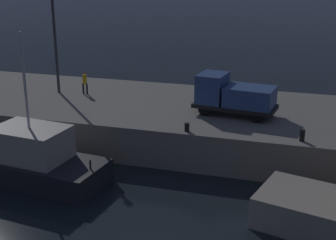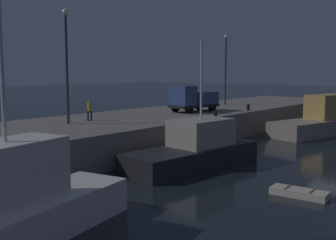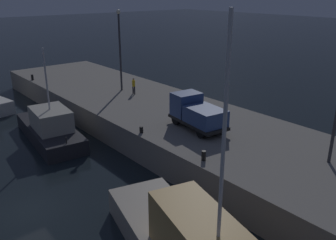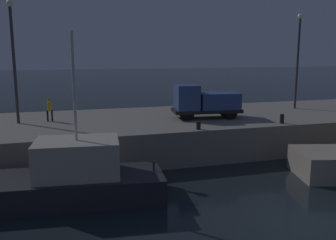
{
  "view_description": "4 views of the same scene",
  "coord_description": "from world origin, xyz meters",
  "px_view_note": "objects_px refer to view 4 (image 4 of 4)",
  "views": [
    {
      "loc": [
        5.07,
        -14.87,
        11.17
      ],
      "look_at": [
        -2.84,
        11.38,
        2.07
      ],
      "focal_mm": 50.08,
      "sensor_mm": 36.0,
      "label": 1
    },
    {
      "loc": [
        -30.12,
        -9.48,
        5.99
      ],
      "look_at": [
        -1.41,
        14.14,
        1.62
      ],
      "focal_mm": 43.24,
      "sensor_mm": 36.0,
      "label": 2
    },
    {
      "loc": [
        19.38,
        -5.34,
        12.37
      ],
      "look_at": [
        -2.35,
        12.8,
        2.08
      ],
      "focal_mm": 38.75,
      "sensor_mm": 36.0,
      "label": 3
    },
    {
      "loc": [
        -9.31,
        -11.88,
        7.0
      ],
      "look_at": [
        -1.63,
        14.0,
        2.08
      ],
      "focal_mm": 38.91,
      "sensor_mm": 36.0,
      "label": 4
    }
  ],
  "objects_px": {
    "lamp_post_west": "(13,53)",
    "bollard_central": "(282,119)",
    "dockworker": "(49,108)",
    "lamp_post_east": "(298,54)",
    "utility_truck": "(204,101)",
    "fishing_boat_white": "(66,179)",
    "bollard_east": "(198,126)"
  },
  "relations": [
    {
      "from": "lamp_post_east",
      "to": "bollard_east",
      "type": "xyz_separation_m",
      "value": [
        -11.36,
        -6.03,
        -4.44
      ]
    },
    {
      "from": "utility_truck",
      "to": "dockworker",
      "type": "height_order",
      "value": "utility_truck"
    },
    {
      "from": "fishing_boat_white",
      "to": "lamp_post_west",
      "type": "distance_m",
      "value": 11.36
    },
    {
      "from": "lamp_post_east",
      "to": "utility_truck",
      "type": "height_order",
      "value": "lamp_post_east"
    },
    {
      "from": "lamp_post_east",
      "to": "bollard_central",
      "type": "bearing_deg",
      "value": -131.67
    },
    {
      "from": "bollard_central",
      "to": "bollard_east",
      "type": "distance_m",
      "value": 6.24
    },
    {
      "from": "bollard_central",
      "to": "fishing_boat_white",
      "type": "bearing_deg",
      "value": -164.55
    },
    {
      "from": "fishing_boat_white",
      "to": "bollard_east",
      "type": "height_order",
      "value": "fishing_boat_white"
    },
    {
      "from": "bollard_central",
      "to": "dockworker",
      "type": "bearing_deg",
      "value": 160.71
    },
    {
      "from": "lamp_post_west",
      "to": "utility_truck",
      "type": "distance_m",
      "value": 13.64
    },
    {
      "from": "lamp_post_east",
      "to": "lamp_post_west",
      "type": "bearing_deg",
      "value": -178.66
    },
    {
      "from": "fishing_boat_white",
      "to": "lamp_post_east",
      "type": "xyz_separation_m",
      "value": [
        19.57,
        9.75,
        5.87
      ]
    },
    {
      "from": "lamp_post_west",
      "to": "bollard_central",
      "type": "distance_m",
      "value": 18.67
    },
    {
      "from": "lamp_post_west",
      "to": "bollard_central",
      "type": "height_order",
      "value": "lamp_post_west"
    },
    {
      "from": "utility_truck",
      "to": "dockworker",
      "type": "relative_size",
      "value": 3.21
    },
    {
      "from": "lamp_post_east",
      "to": "utility_truck",
      "type": "relative_size",
      "value": 1.53
    },
    {
      "from": "bollard_central",
      "to": "lamp_post_west",
      "type": "bearing_deg",
      "value": 163.21
    },
    {
      "from": "fishing_boat_white",
      "to": "lamp_post_east",
      "type": "height_order",
      "value": "lamp_post_east"
    },
    {
      "from": "fishing_boat_white",
      "to": "lamp_post_east",
      "type": "bearing_deg",
      "value": 26.49
    },
    {
      "from": "lamp_post_west",
      "to": "utility_truck",
      "type": "relative_size",
      "value": 1.56
    },
    {
      "from": "fishing_boat_white",
      "to": "bollard_central",
      "type": "xyz_separation_m",
      "value": [
        14.44,
        3.99,
        1.51
      ]
    },
    {
      "from": "lamp_post_west",
      "to": "dockworker",
      "type": "height_order",
      "value": "lamp_post_west"
    },
    {
      "from": "lamp_post_west",
      "to": "lamp_post_east",
      "type": "distance_m",
      "value": 22.5
    },
    {
      "from": "utility_truck",
      "to": "dockworker",
      "type": "xyz_separation_m",
      "value": [
        -10.99,
        1.83,
        -0.31
      ]
    },
    {
      "from": "fishing_boat_white",
      "to": "bollard_east",
      "type": "xyz_separation_m",
      "value": [
        8.21,
        3.73,
        1.43
      ]
    },
    {
      "from": "dockworker",
      "to": "bollard_east",
      "type": "distance_m",
      "value": 10.68
    },
    {
      "from": "lamp_post_west",
      "to": "bollard_central",
      "type": "relative_size",
      "value": 12.79
    },
    {
      "from": "dockworker",
      "to": "fishing_boat_white",
      "type": "bearing_deg",
      "value": -84.81
    },
    {
      "from": "lamp_post_west",
      "to": "fishing_boat_white",
      "type": "bearing_deg",
      "value": -72.41
    },
    {
      "from": "dockworker",
      "to": "bollard_central",
      "type": "relative_size",
      "value": 2.56
    },
    {
      "from": "utility_truck",
      "to": "bollard_east",
      "type": "relative_size",
      "value": 10.9
    },
    {
      "from": "fishing_boat_white",
      "to": "lamp_post_west",
      "type": "relative_size",
      "value": 1.24
    }
  ]
}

